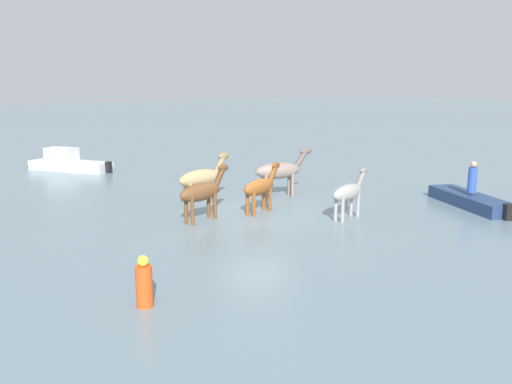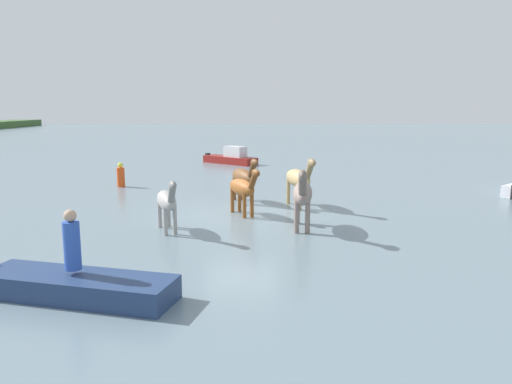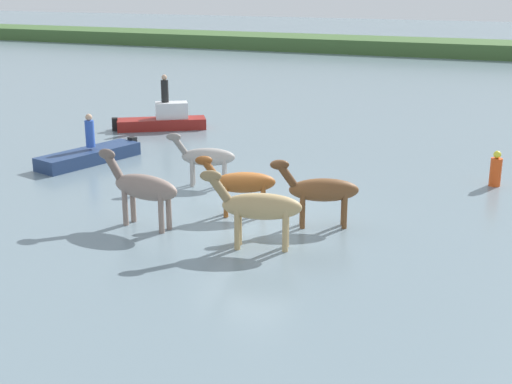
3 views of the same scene
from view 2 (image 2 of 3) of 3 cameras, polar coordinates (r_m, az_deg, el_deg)
ground_plane at (r=17.05m, az=-1.81°, el=-2.60°), size 192.23×192.23×0.00m
horse_chestnut_trailing at (r=16.71m, az=-1.57°, el=0.45°), size 2.14×1.25×1.72m
horse_rear_stallion at (r=18.15m, az=5.05°, el=1.55°), size 2.49×1.08×1.93m
horse_dun_straggler at (r=14.81m, az=5.49°, el=-0.24°), size 2.57×0.84×1.98m
horse_lead at (r=18.95m, az=-1.47°, el=1.76°), size 2.31×1.21×1.83m
horse_gray_outer at (r=14.71m, az=-10.39°, el=-1.06°), size 2.15×1.04×1.69m
boat_launch_far at (r=10.33m, az=-20.34°, el=-10.70°), size 2.13×4.18×0.72m
boat_dinghy_port at (r=32.34m, az=-2.96°, el=3.87°), size 3.45×3.72×1.32m
person_spotter_bow at (r=10.09m, az=-20.78°, el=-5.50°), size 0.32×0.32×1.19m
buoy_channel_marker at (r=23.68m, az=-15.56°, el=1.82°), size 0.36×0.36×1.14m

